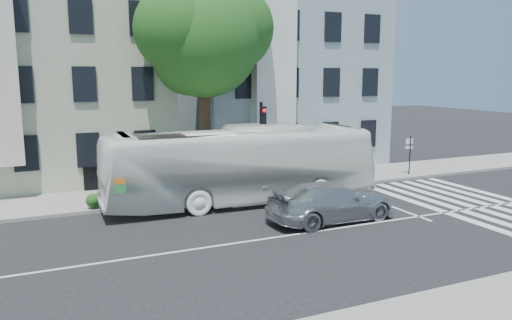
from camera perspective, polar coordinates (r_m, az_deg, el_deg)
ground at (r=18.48m, az=2.75°, el=-8.76°), size 120.00×120.00×0.00m
sidewalk_far at (r=25.59m, az=-5.34°, el=-3.37°), size 80.00×4.00×0.15m
building_left at (r=30.65m, az=-22.53°, el=8.33°), size 12.00×10.00×11.00m
building_right at (r=34.08m, az=1.99°, el=9.13°), size 12.00×10.00×11.00m
street_tree at (r=25.72m, az=-6.04°, el=14.08°), size 7.30×5.90×11.10m
bus at (r=22.89m, az=-1.65°, el=-0.55°), size 3.24×12.78×3.54m
sedan at (r=20.46m, az=8.57°, el=-4.73°), size 2.46×5.52×1.57m
hedge at (r=23.45m, az=-7.74°, el=-3.57°), size 8.10×4.25×0.70m
traffic_signal at (r=23.93m, az=0.68°, el=2.76°), size 0.45×0.54×4.57m
fire_hydrant at (r=30.44m, az=13.25°, el=-0.61°), size 0.43×0.27×0.74m
far_sign_pole at (r=30.08m, az=17.15°, el=1.13°), size 0.38×0.23×2.23m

